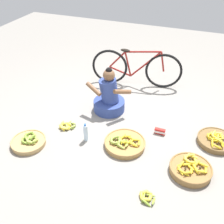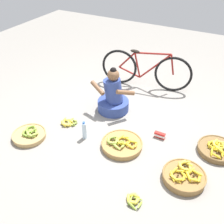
# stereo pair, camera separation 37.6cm
# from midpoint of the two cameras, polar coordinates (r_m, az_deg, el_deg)

# --- Properties ---
(ground_plane) EXTENTS (10.00, 10.00, 0.00)m
(ground_plane) POSITION_cam_midpoint_polar(r_m,az_deg,el_deg) (4.12, -1.62, -2.52)
(ground_plane) COLOR gray
(vendor_woman_front) EXTENTS (0.73, 0.52, 0.78)m
(vendor_woman_front) POSITION_cam_midpoint_polar(r_m,az_deg,el_deg) (4.28, -3.18, 3.14)
(vendor_woman_front) COLOR #334793
(vendor_woman_front) RESTS_ON ground
(bicycle_leaning) EXTENTS (1.68, 0.35, 0.73)m
(bicycle_leaning) POSITION_cam_midpoint_polar(r_m,az_deg,el_deg) (4.96, 3.12, 9.49)
(bicycle_leaning) COLOR black
(bicycle_leaning) RESTS_ON ground
(banana_basket_front_left) EXTENTS (0.58, 0.58, 0.15)m
(banana_basket_front_left) POSITION_cam_midpoint_polar(r_m,az_deg,el_deg) (3.69, -0.14, -6.94)
(banana_basket_front_left) COLOR #A87F47
(banana_basket_front_left) RESTS_ON ground
(banana_basket_near_vendor) EXTENTS (0.53, 0.53, 0.17)m
(banana_basket_near_vendor) POSITION_cam_midpoint_polar(r_m,az_deg,el_deg) (3.44, 13.81, -12.13)
(banana_basket_near_vendor) COLOR olive
(banana_basket_near_vendor) RESTS_ON ground
(banana_basket_front_center) EXTENTS (0.50, 0.50, 0.15)m
(banana_basket_front_center) POSITION_cam_midpoint_polar(r_m,az_deg,el_deg) (3.96, -20.42, -6.21)
(banana_basket_front_center) COLOR tan
(banana_basket_front_center) RESTS_ON ground
(banana_basket_back_left) EXTENTS (0.53, 0.53, 0.16)m
(banana_basket_back_left) POSITION_cam_midpoint_polar(r_m,az_deg,el_deg) (3.95, 19.35, -5.94)
(banana_basket_back_left) COLOR brown
(banana_basket_back_left) RESTS_ON ground
(loose_bananas_front_right) EXTENTS (0.21, 0.21, 0.08)m
(loose_bananas_front_right) POSITION_cam_midpoint_polar(r_m,az_deg,el_deg) (3.13, 4.04, -18.16)
(loose_bananas_front_right) COLOR yellow
(loose_bananas_front_right) RESTS_ON ground
(loose_bananas_mid_left) EXTENTS (0.26, 0.25, 0.09)m
(loose_bananas_mid_left) POSITION_cam_midpoint_polar(r_m,az_deg,el_deg) (4.11, -12.57, -3.08)
(loose_bananas_mid_left) COLOR #9EB747
(loose_bananas_mid_left) RESTS_ON ground
(water_bottle) EXTENTS (0.07, 0.07, 0.29)m
(water_bottle) POSITION_cam_midpoint_polar(r_m,az_deg,el_deg) (3.77, -8.66, -4.61)
(water_bottle) COLOR silver
(water_bottle) RESTS_ON ground
(packet_carton_stack) EXTENTS (0.16, 0.07, 0.09)m
(packet_carton_stack) POSITION_cam_midpoint_polar(r_m,az_deg,el_deg) (3.92, 7.77, -4.35)
(packet_carton_stack) COLOR red
(packet_carton_stack) RESTS_ON ground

